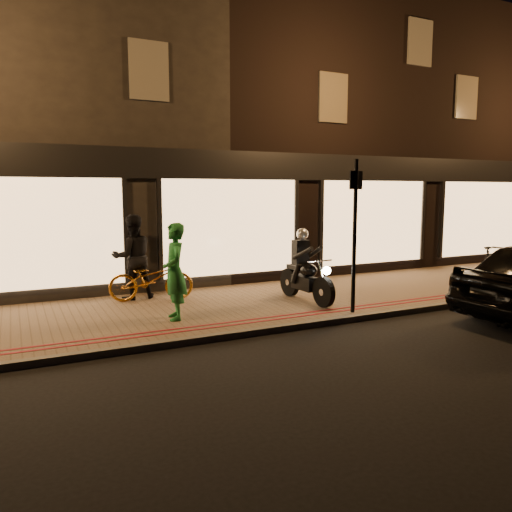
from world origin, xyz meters
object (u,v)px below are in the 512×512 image
(sign_post, at_px, (355,228))
(person_green, at_px, (175,271))
(motorcycle, at_px, (305,273))
(bicycle_gold, at_px, (151,279))

(sign_post, height_order, person_green, sign_post)
(motorcycle, distance_m, person_green, 3.04)
(person_green, bearing_deg, sign_post, 80.27)
(sign_post, distance_m, bicycle_gold, 4.52)
(sign_post, relative_size, bicycle_gold, 1.65)
(bicycle_gold, relative_size, person_green, 1.00)
(sign_post, distance_m, person_green, 3.57)
(person_green, bearing_deg, motorcycle, 102.54)
(sign_post, height_order, bicycle_gold, sign_post)
(sign_post, bearing_deg, person_green, 162.79)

